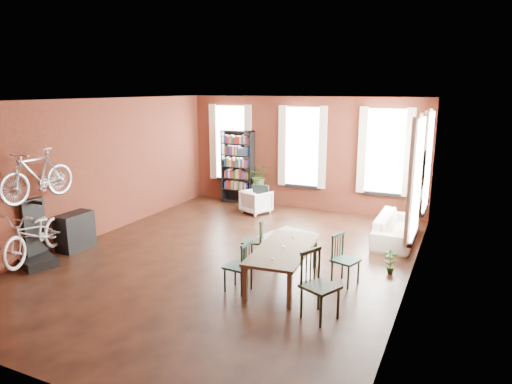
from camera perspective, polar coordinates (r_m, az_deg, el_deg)
The scene contains 19 objects.
room at distance 9.39m, azimuth -0.47°, elevation 5.00°, with size 9.00×9.04×3.22m.
dining_table at distance 8.24m, azimuth 3.42°, elevation -9.18°, with size 0.89×1.96×0.67m, color brown.
dining_chair_a at distance 7.91m, azimuth -2.25°, elevation -9.24°, with size 0.41×0.41×0.89m, color #193835.
dining_chair_b at distance 9.17m, azimuth -0.45°, elevation -6.08°, with size 0.41×0.41×0.89m, color #21301C.
dining_chair_c at distance 7.04m, azimuth 8.03°, elevation -11.58°, with size 0.48×0.48×1.05m, color #1D2E1B.
dining_chair_d at distance 8.31m, azimuth 11.15°, elevation -8.35°, with size 0.41×0.41×0.90m, color #1C3E3A.
bookshelf at distance 13.80m, azimuth -2.31°, elevation 3.17°, with size 1.00×0.32×2.20m, color black.
white_armchair at distance 12.73m, azimuth 0.04°, elevation -1.07°, with size 0.69×0.65×0.71m, color silver.
cream_sofa at distance 10.89m, azimuth 17.18°, elevation -3.80°, with size 2.08×0.61×0.81m, color beige.
striped_rug at distance 10.75m, azimuth 3.31°, elevation -5.69°, with size 0.98×1.57×0.01m, color black.
bike_trainer at distance 10.01m, azimuth -25.53°, elevation -7.91°, with size 0.59×0.59×0.17m, color black.
bike_wall_rack at distance 10.11m, azimuth -25.93°, elevation -4.39°, with size 0.16×0.60×1.30m, color black.
console_table at distance 10.65m, azimuth -21.66°, elevation -4.57°, with size 0.40×0.80×0.80m, color black.
plant_stand at distance 13.66m, azimuth 0.44°, elevation -0.51°, with size 0.26×0.26×0.53m, color black.
plant_by_sofa at distance 11.94m, azimuth 19.35°, elevation -3.88°, with size 0.33×0.59×0.26m, color #305421.
plant_small at distance 9.08m, azimuth 16.36°, elevation -9.24°, with size 0.25×0.48×0.17m, color #325A24.
bicycle_floor at distance 9.75m, azimuth -26.16°, elevation -2.19°, with size 0.66×0.99×1.88m, color beige.
bicycle_hung at distance 9.61m, azimuth -25.85°, elevation 3.86°, with size 0.47×1.00×1.66m, color #A5A8AD.
plant_on_stand at distance 13.56m, azimuth 0.42°, elevation 1.68°, with size 0.61×0.68×0.53m, color #365823.
Camera 1 is at (4.26, -7.78, 3.42)m, focal length 32.00 mm.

